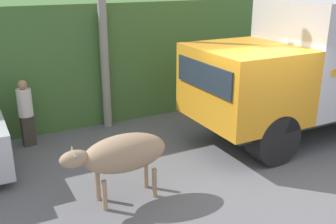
# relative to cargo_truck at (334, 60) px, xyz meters

# --- Properties ---
(ground_plane) EXTENTS (60.00, 60.00, 0.00)m
(ground_plane) POSITION_rel_cargo_truck_xyz_m (-2.99, -1.18, -1.80)
(ground_plane) COLOR slate
(hillside_embankment) EXTENTS (32.00, 6.81, 3.16)m
(hillside_embankment) POSITION_rel_cargo_truck_xyz_m (-2.99, 6.36, -0.22)
(hillside_embankment) COLOR #426B33
(hillside_embankment) RESTS_ON ground_plane
(cargo_truck) EXTENTS (7.16, 2.40, 3.28)m
(cargo_truck) POSITION_rel_cargo_truck_xyz_m (0.00, 0.00, 0.00)
(cargo_truck) COLOR #2D2D2D
(cargo_truck) RESTS_ON ground_plane
(brown_cow) EXTENTS (1.89, 0.67, 1.23)m
(brown_cow) POSITION_rel_cargo_truck_xyz_m (-6.01, -0.82, -0.92)
(brown_cow) COLOR #9E7F60
(brown_cow) RESTS_ON ground_plane
(pedestrian_on_hill) EXTENTS (0.39, 0.39, 1.59)m
(pedestrian_on_hill) POSITION_rel_cargo_truck_xyz_m (-7.12, 2.43, -0.93)
(pedestrian_on_hill) COLOR #38332D
(pedestrian_on_hill) RESTS_ON ground_plane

